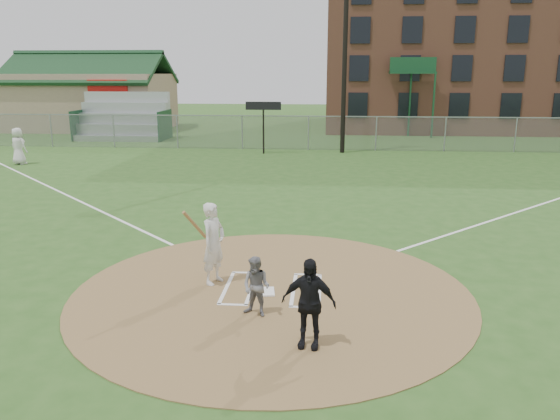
# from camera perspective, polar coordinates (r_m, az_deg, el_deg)

# --- Properties ---
(ground) EXTENTS (140.00, 140.00, 0.00)m
(ground) POSITION_cam_1_polar(r_m,az_deg,el_deg) (11.70, -0.84, -8.60)
(ground) COLOR #2A521C
(ground) RESTS_ON ground
(dirt_circle) EXTENTS (8.40, 8.40, 0.02)m
(dirt_circle) POSITION_cam_1_polar(r_m,az_deg,el_deg) (11.70, -0.84, -8.55)
(dirt_circle) COLOR olive
(dirt_circle) RESTS_ON ground
(home_plate) EXTENTS (0.53, 0.53, 0.03)m
(home_plate) POSITION_cam_1_polar(r_m,az_deg,el_deg) (11.65, -1.77, -8.53)
(home_plate) COLOR white
(home_plate) RESTS_ON dirt_circle
(foul_line_first) EXTENTS (17.04, 17.04, 0.01)m
(foul_line_first) POSITION_cam_1_polar(r_m,az_deg,el_deg) (21.74, 26.11, 0.71)
(foul_line_first) COLOR white
(foul_line_first) RESTS_ON ground
(foul_line_third) EXTENTS (17.04, 17.04, 0.01)m
(foul_line_third) POSITION_cam_1_polar(r_m,az_deg,el_deg) (22.62, -21.73, 1.64)
(foul_line_third) COLOR white
(foul_line_third) RESTS_ON ground
(catcher) EXTENTS (0.69, 0.61, 1.16)m
(catcher) POSITION_cam_1_polar(r_m,az_deg,el_deg) (10.41, -2.49, -8.00)
(catcher) COLOR slate
(catcher) RESTS_ON dirt_circle
(umpire) EXTENTS (0.96, 0.51, 1.57)m
(umpire) POSITION_cam_1_polar(r_m,az_deg,el_deg) (9.22, 3.01, -9.67)
(umpire) COLOR black
(umpire) RESTS_ON dirt_circle
(ondeck_player) EXTENTS (1.03, 0.83, 1.84)m
(ondeck_player) POSITION_cam_1_polar(r_m,az_deg,el_deg) (30.61, -25.66, 6.03)
(ondeck_player) COLOR silver
(ondeck_player) RESTS_ON ground
(batters_boxes) EXTENTS (2.08, 1.88, 0.01)m
(batters_boxes) POSITION_cam_1_polar(r_m,az_deg,el_deg) (11.83, -0.77, -8.21)
(batters_boxes) COLOR white
(batters_boxes) RESTS_ON dirt_circle
(batter_at_plate) EXTENTS (0.84, 1.05, 1.81)m
(batter_at_plate) POSITION_cam_1_polar(r_m,az_deg,el_deg) (11.95, -6.97, -3.47)
(batter_at_plate) COLOR silver
(batter_at_plate) RESTS_ON dirt_circle
(outfield_fence) EXTENTS (56.08, 0.08, 2.03)m
(outfield_fence) POSITION_cam_1_polar(r_m,az_deg,el_deg) (32.94, 3.00, 8.06)
(outfield_fence) COLOR slate
(outfield_fence) RESTS_ON ground
(bleachers) EXTENTS (6.08, 3.20, 3.20)m
(bleachers) POSITION_cam_1_polar(r_m,az_deg,el_deg) (39.64, -16.17, 9.40)
(bleachers) COLOR #B7BABF
(bleachers) RESTS_ON ground
(clubhouse) EXTENTS (12.20, 8.71, 6.23)m
(clubhouse) POSITION_cam_1_polar(r_m,az_deg,el_deg) (47.76, -19.03, 10.88)
(clubhouse) COLOR tan
(clubhouse) RESTS_ON ground
(brick_warehouse) EXTENTS (30.00, 17.17, 15.00)m
(brick_warehouse) POSITION_cam_1_polar(r_m,az_deg,el_deg) (51.01, 22.86, 16.48)
(brick_warehouse) COLOR #9D5B43
(brick_warehouse) RESTS_ON ground
(light_pole) EXTENTS (1.20, 0.30, 12.22)m
(light_pole) POSITION_cam_1_polar(r_m,az_deg,el_deg) (31.81, 6.85, 17.85)
(light_pole) COLOR black
(light_pole) RESTS_ON ground
(scoreboard_sign) EXTENTS (2.00, 0.10, 2.93)m
(scoreboard_sign) POSITION_cam_1_polar(r_m,az_deg,el_deg) (31.21, -1.75, 10.26)
(scoreboard_sign) COLOR black
(scoreboard_sign) RESTS_ON ground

